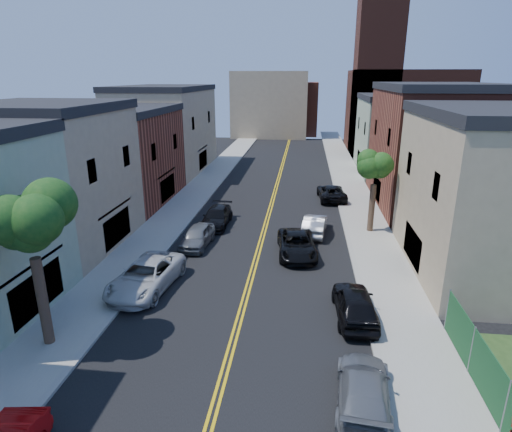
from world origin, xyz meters
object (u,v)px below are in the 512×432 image
(grey_car_right, at_px, (363,389))
(silver_car_right, at_px, (315,224))
(black_car_left, at_px, (217,217))
(dark_car_right_far, at_px, (331,192))
(black_car_right, at_px, (355,304))
(black_suv_lane, at_px, (297,244))
(grey_car_left, at_px, (197,236))
(white_pickup, at_px, (146,276))

(grey_car_right, height_order, silver_car_right, silver_car_right)
(black_car_left, height_order, dark_car_right_far, dark_car_right_far)
(grey_car_right, height_order, black_car_right, black_car_right)
(black_car_left, relative_size, black_car_right, 1.04)
(silver_car_right, xyz_separation_m, dark_car_right_far, (1.70, 9.43, -0.01))
(dark_car_right_far, relative_size, black_suv_lane, 0.99)
(black_suv_lane, bearing_deg, grey_car_left, 168.32)
(dark_car_right_far, bearing_deg, grey_car_right, 84.58)
(white_pickup, distance_m, dark_car_right_far, 22.15)
(silver_car_right, height_order, dark_car_right_far, silver_car_right)
(black_suv_lane, bearing_deg, silver_car_right, 67.29)
(white_pickup, xyz_separation_m, grey_car_right, (10.70, -7.55, -0.13))
(black_car_right, bearing_deg, dark_car_right_far, -92.66)
(black_car_left, bearing_deg, grey_car_left, -95.46)
(black_suv_lane, bearing_deg, grey_car_right, -84.43)
(grey_car_left, relative_size, silver_car_right, 0.96)
(grey_car_left, xyz_separation_m, black_car_right, (9.76, -8.15, 0.07))
(black_car_right, xyz_separation_m, dark_car_right_far, (0.00, 20.94, -0.07))
(white_pickup, relative_size, black_car_left, 1.20)
(white_pickup, xyz_separation_m, black_suv_lane, (8.05, 5.72, -0.08))
(white_pickup, bearing_deg, black_car_right, -2.28)
(black_car_left, bearing_deg, black_car_right, -52.87)
(grey_car_left, bearing_deg, grey_car_right, -52.02)
(black_car_left, relative_size, silver_car_right, 1.10)
(black_car_left, bearing_deg, silver_car_right, -6.99)
(black_car_right, relative_size, dark_car_right_far, 0.89)
(silver_car_right, bearing_deg, black_suv_lane, 80.36)
(silver_car_right, bearing_deg, dark_car_right_far, -92.86)
(dark_car_right_far, bearing_deg, silver_car_right, 75.01)
(grey_car_right, bearing_deg, black_car_right, -87.02)
(white_pickup, xyz_separation_m, silver_car_right, (9.30, 9.79, -0.08))
(grey_car_left, relative_size, grey_car_right, 0.91)
(white_pickup, distance_m, silver_car_right, 13.51)
(grey_car_right, xyz_separation_m, silver_car_right, (-1.40, 17.34, 0.05))
(grey_car_right, bearing_deg, black_suv_lane, -72.78)
(white_pickup, height_order, silver_car_right, white_pickup)
(silver_car_right, xyz_separation_m, black_suv_lane, (-1.25, -4.08, -0.00))
(black_car_left, bearing_deg, grey_car_right, -63.35)
(grey_car_left, height_order, black_suv_lane, black_suv_lane)
(grey_car_right, bearing_deg, white_pickup, -29.26)
(grey_car_left, relative_size, black_car_right, 0.91)
(white_pickup, xyz_separation_m, black_car_right, (11.00, -1.72, -0.02))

